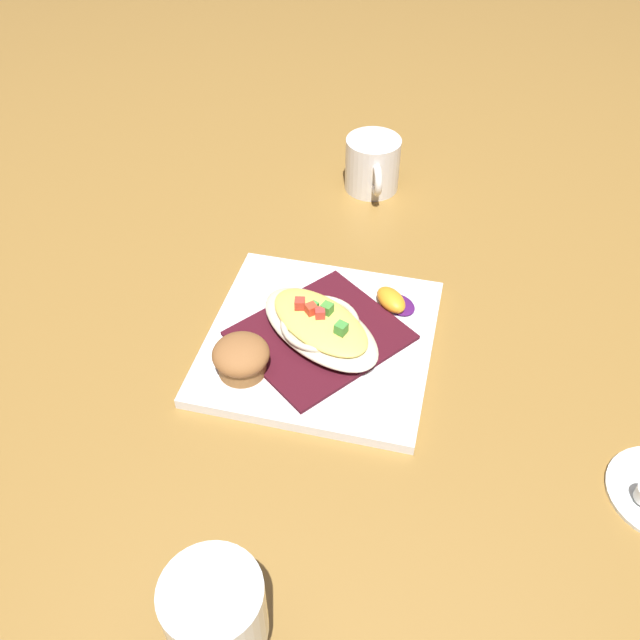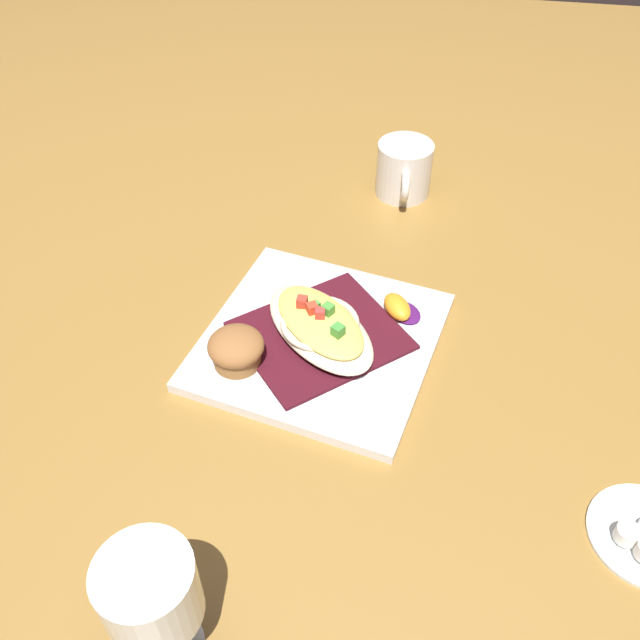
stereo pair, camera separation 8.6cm
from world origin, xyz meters
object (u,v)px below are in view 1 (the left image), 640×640
at_px(gratin_dish, 320,325).
at_px(orange_garnish, 393,301).
at_px(muffin, 241,357).
at_px(coffee_mug, 372,167).
at_px(stemmed_glass, 216,615).
at_px(square_plate, 320,341).

bearing_deg(gratin_dish, orange_garnish, 122.42).
distance_m(muffin, orange_garnish, 0.22).
height_order(muffin, coffee_mug, coffee_mug).
relative_size(orange_garnish, stemmed_glass, 0.46).
distance_m(gratin_dish, stemmed_glass, 0.41).
height_order(square_plate, coffee_mug, coffee_mug).
bearing_deg(muffin, square_plate, 123.15).
height_order(gratin_dish, orange_garnish, gratin_dish).
bearing_deg(orange_garnish, coffee_mug, -176.14).
distance_m(square_plate, muffin, 0.12).
relative_size(square_plate, gratin_dish, 1.42).
distance_m(gratin_dish, muffin, 0.11).
xyz_separation_m(gratin_dish, orange_garnish, (-0.06, 0.10, -0.01)).
height_order(muffin, orange_garnish, muffin).
distance_m(square_plate, coffee_mug, 0.38).
bearing_deg(muffin, coffee_mug, 158.63).
relative_size(square_plate, muffin, 4.10).
height_order(square_plate, gratin_dish, gratin_dish).
distance_m(muffin, stemmed_glass, 0.34).
xyz_separation_m(square_plate, gratin_dish, (-0.00, -0.00, 0.03)).
relative_size(muffin, stemmed_glass, 0.48).
distance_m(square_plate, stemmed_glass, 0.41).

